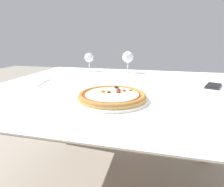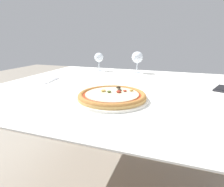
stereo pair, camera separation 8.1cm
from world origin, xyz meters
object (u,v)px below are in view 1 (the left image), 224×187
at_px(dining_table, 120,99).
at_px(cell_phone, 213,86).
at_px(wine_glass_far_right, 128,57).
at_px(fork, 44,82).
at_px(wine_glass_far_left, 89,58).
at_px(pizza_plate, 112,96).

height_order(dining_table, cell_phone, cell_phone).
height_order(wine_glass_far_right, cell_phone, wine_glass_far_right).
bearing_deg(cell_phone, fork, -172.80).
bearing_deg(wine_glass_far_left, pizza_plate, -62.52).
relative_size(fork, cell_phone, 1.06).
relative_size(dining_table, cell_phone, 9.00).
xyz_separation_m(fork, cell_phone, (0.98, 0.12, 0.00)).
distance_m(dining_table, wine_glass_far_left, 0.58).
xyz_separation_m(pizza_plate, wine_glass_far_left, (-0.35, 0.68, 0.09)).
relative_size(fork, wine_glass_far_right, 1.03).
height_order(wine_glass_far_left, cell_phone, wine_glass_far_left).
height_order(fork, wine_glass_far_left, wine_glass_far_left).
bearing_deg(dining_table, pizza_plate, -87.77).
height_order(fork, cell_phone, cell_phone).
height_order(dining_table, wine_glass_far_left, wine_glass_far_left).
distance_m(pizza_plate, wine_glass_far_left, 0.77).
relative_size(dining_table, pizza_plate, 4.55).
bearing_deg(wine_glass_far_right, cell_phone, -32.12).
height_order(fork, wine_glass_far_right, wine_glass_far_right).
bearing_deg(wine_glass_far_right, dining_table, -86.01).
distance_m(wine_glass_far_left, wine_glass_far_right, 0.31).
height_order(dining_table, pizza_plate, pizza_plate).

